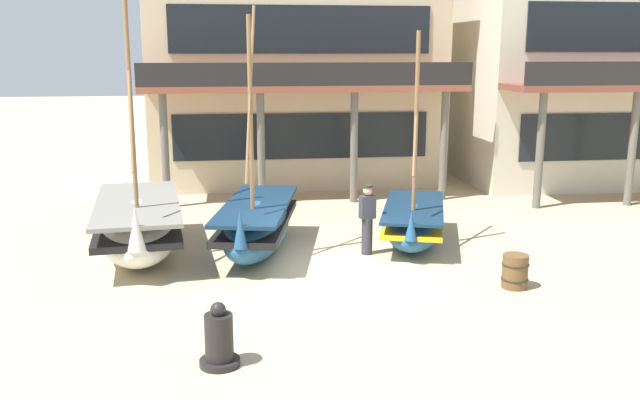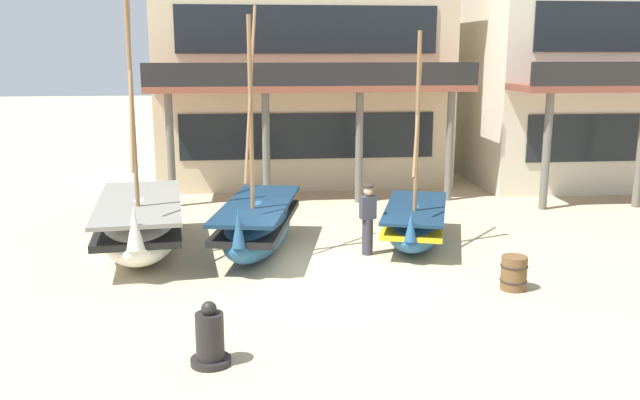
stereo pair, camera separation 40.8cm
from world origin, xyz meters
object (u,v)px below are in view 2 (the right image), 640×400
object	(u,v)px
fishing_boat_near_left	(415,222)
harbor_building_main	(302,81)
fishing_boat_far_right	(258,225)
harbor_building_annex	(610,79)
fisherman_by_hull	(368,220)
capstan_winch	(210,339)
wooden_barrel	(514,273)
fishing_boat_centre_large	(140,224)

from	to	relation	value
fishing_boat_near_left	harbor_building_main	xyz separation A→B (m)	(-2.10, 9.32, 3.10)
fishing_boat_far_right	harbor_building_annex	size ratio (longest dim) A/B	0.53
fisherman_by_hull	harbor_building_main	distance (m)	10.51
fishing_boat_near_left	harbor_building_annex	bearing A→B (deg)	41.55
harbor_building_main	harbor_building_annex	xyz separation A→B (m)	(11.40, -1.08, 0.04)
capstan_winch	wooden_barrel	size ratio (longest dim) A/B	1.47
fishing_boat_far_right	harbor_building_main	bearing A→B (deg)	79.22
fishing_boat_far_right	harbor_building_annex	world-z (taller)	harbor_building_annex
capstan_winch	wooden_barrel	distance (m)	6.56
fishing_boat_far_right	harbor_building_main	xyz separation A→B (m)	(1.83, 9.62, 2.97)
harbor_building_annex	fishing_boat_near_left	bearing A→B (deg)	-138.45
capstan_winch	fishing_boat_centre_large	bearing A→B (deg)	107.55
fishing_boat_far_right	wooden_barrel	bearing A→B (deg)	-31.88
fisherman_by_hull	wooden_barrel	bearing A→B (deg)	-46.91
capstan_winch	harbor_building_annex	size ratio (longest dim) A/B	0.09
fishing_boat_near_left	harbor_building_main	world-z (taller)	harbor_building_main
fisherman_by_hull	capstan_winch	bearing A→B (deg)	-121.95
capstan_winch	harbor_building_annex	bearing A→B (deg)	45.87
fisherman_by_hull	wooden_barrel	world-z (taller)	fisherman_by_hull
wooden_barrel	fishing_boat_near_left	bearing A→B (deg)	108.90
harbor_building_main	harbor_building_annex	world-z (taller)	harbor_building_annex
wooden_barrel	harbor_building_main	bearing A→B (deg)	104.41
wooden_barrel	harbor_building_annex	world-z (taller)	harbor_building_annex
fishing_boat_centre_large	harbor_building_main	world-z (taller)	harbor_building_main
wooden_barrel	harbor_building_main	xyz separation A→B (m)	(-3.29, 12.81, 3.30)
fishing_boat_centre_large	harbor_building_annex	xyz separation A→B (m)	(16.01, 8.34, 2.97)
harbor_building_main	fishing_boat_near_left	bearing A→B (deg)	-77.32
fishing_boat_near_left	harbor_building_annex	world-z (taller)	harbor_building_annex
harbor_building_main	harbor_building_annex	bearing A→B (deg)	-5.41
fishing_boat_centre_large	fisherman_by_hull	size ratio (longest dim) A/B	3.88
fishing_boat_centre_large	fishing_boat_far_right	xyz separation A→B (m)	(2.78, -0.20, -0.04)
fishing_boat_centre_large	fishing_boat_far_right	distance (m)	2.78
capstan_winch	harbor_building_annex	distance (m)	20.46
fishing_boat_near_left	wooden_barrel	distance (m)	3.69
wooden_barrel	capstan_winch	bearing A→B (deg)	-155.05
capstan_winch	harbor_building_main	size ratio (longest dim) A/B	0.10
fishing_boat_centre_large	fishing_boat_near_left	bearing A→B (deg)	0.81
fishing_boat_near_left	fisherman_by_hull	world-z (taller)	fishing_boat_near_left
wooden_barrel	harbor_building_annex	bearing A→B (deg)	55.33
harbor_building_annex	fisherman_by_hull	bearing A→B (deg)	-139.73
fishing_boat_centre_large	wooden_barrel	distance (m)	8.60
fisherman_by_hull	capstan_winch	xyz separation A→B (m)	(-3.42, -5.48, -0.42)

